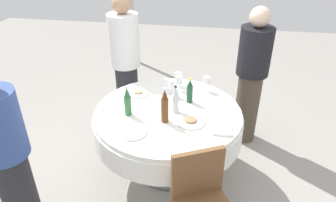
{
  "coord_description": "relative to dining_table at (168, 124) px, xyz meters",
  "views": [
    {
      "loc": [
        0.39,
        -2.42,
        2.28
      ],
      "look_at": [
        0.0,
        0.0,
        0.85
      ],
      "focal_mm": 33.69,
      "sensor_mm": 36.0,
      "label": 1
    }
  ],
  "objects": [
    {
      "name": "person_rear",
      "position": [
        -0.62,
        0.8,
        0.24
      ],
      "size": [
        0.34,
        0.34,
        1.6
      ],
      "rotation": [
        0.0,
        0.0,
        0.66
      ],
      "color": "#26262B",
      "rests_on": "ground_plane"
    },
    {
      "name": "folded_napkin",
      "position": [
        0.49,
        -0.24,
        0.16
      ],
      "size": [
        0.17,
        0.17,
        0.02
      ],
      "primitive_type": "cube",
      "rotation": [
        0.0,
        0.0,
        0.02
      ],
      "color": "white",
      "rests_on": "dining_table"
    },
    {
      "name": "person_south",
      "position": [
        0.79,
        0.73,
        0.22
      ],
      "size": [
        0.34,
        0.34,
        1.55
      ],
      "rotation": [
        0.0,
        0.0,
        -0.83
      ],
      "color": "#4C3F33",
      "rests_on": "ground_plane"
    },
    {
      "name": "bottle_green_outer",
      "position": [
        -0.34,
        -0.11,
        0.28
      ],
      "size": [
        0.06,
        0.06,
        0.29
      ],
      "color": "#2D6B38",
      "rests_on": "dining_table"
    },
    {
      "name": "ground_plane",
      "position": [
        0.0,
        0.0,
        -0.59
      ],
      "size": [
        10.0,
        10.0,
        0.0
      ],
      "primitive_type": "plane",
      "color": "gray"
    },
    {
      "name": "wine_glass_outer",
      "position": [
        0.05,
        0.41,
        0.26
      ],
      "size": [
        0.07,
        0.07,
        0.16
      ],
      "color": "white",
      "rests_on": "dining_table"
    },
    {
      "name": "plate_mid",
      "position": [
        -0.35,
        0.27,
        0.16
      ],
      "size": [
        0.21,
        0.21,
        0.04
      ],
      "color": "white",
      "rests_on": "dining_table"
    },
    {
      "name": "bottle_dark_green_west",
      "position": [
        0.18,
        0.2,
        0.26
      ],
      "size": [
        0.06,
        0.06,
        0.25
      ],
      "color": "#194728",
      "rests_on": "dining_table"
    },
    {
      "name": "fork_south",
      "position": [
        -0.52,
        -0.02,
        0.15
      ],
      "size": [
        0.06,
        0.18,
        0.0
      ],
      "primitive_type": "cube",
      "rotation": [
        0.0,
        0.0,
        4.45
      ],
      "color": "silver",
      "rests_on": "dining_table"
    },
    {
      "name": "person_west",
      "position": [
        -1.03,
        -0.87,
        0.2
      ],
      "size": [
        0.34,
        0.34,
        1.52
      ],
      "rotation": [
        0.0,
        0.0,
        2.27
      ],
      "color": "#26262B",
      "rests_on": "ground_plane"
    },
    {
      "name": "plate_front",
      "position": [
        -0.23,
        -0.38,
        0.16
      ],
      "size": [
        0.24,
        0.24,
        0.02
      ],
      "color": "white",
      "rests_on": "dining_table"
    },
    {
      "name": "chair_near",
      "position": [
        0.37,
        -0.78,
        -0.07
      ],
      "size": [
        0.53,
        0.53,
        0.87
      ],
      "rotation": [
        0.0,
        0.0,
        3.59
      ],
      "color": "brown",
      "rests_on": "ground_plane"
    },
    {
      "name": "wine_glass_far",
      "position": [
        0.32,
        0.45,
        0.26
      ],
      "size": [
        0.07,
        0.07,
        0.16
      ],
      "color": "white",
      "rests_on": "dining_table"
    },
    {
      "name": "wine_glass_near",
      "position": [
        0.02,
        0.52,
        0.26
      ],
      "size": [
        0.07,
        0.07,
        0.15
      ],
      "color": "white",
      "rests_on": "dining_table"
    },
    {
      "name": "dining_table",
      "position": [
        0.0,
        0.0,
        0.0
      ],
      "size": [
        1.38,
        1.38,
        0.74
      ],
      "color": "white",
      "rests_on": "ground_plane"
    },
    {
      "name": "wine_glass_inner",
      "position": [
        -0.01,
        0.3,
        0.26
      ],
      "size": [
        0.07,
        0.07,
        0.16
      ],
      "color": "white",
      "rests_on": "dining_table"
    },
    {
      "name": "knife_west",
      "position": [
        0.13,
        -0.49,
        0.15
      ],
      "size": [
        0.16,
        0.12,
        0.0
      ],
      "primitive_type": "cube",
      "rotation": [
        0.0,
        0.0,
        5.67
      ],
      "color": "silver",
      "rests_on": "dining_table"
    },
    {
      "name": "plate_east",
      "position": [
        0.22,
        -0.15,
        0.16
      ],
      "size": [
        0.25,
        0.25,
        0.04
      ],
      "color": "white",
      "rests_on": "dining_table"
    },
    {
      "name": "bottle_clear_south",
      "position": [
        0.07,
        -0.0,
        0.27
      ],
      "size": [
        0.06,
        0.06,
        0.26
      ],
      "color": "silver",
      "rests_on": "dining_table"
    },
    {
      "name": "bottle_brown_rear",
      "position": [
        -0.0,
        -0.17,
        0.3
      ],
      "size": [
        0.06,
        0.06,
        0.33
      ],
      "color": "#593314",
      "rests_on": "dining_table"
    }
  ]
}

